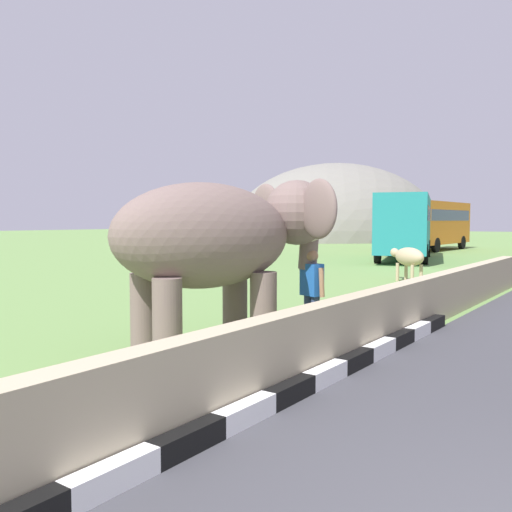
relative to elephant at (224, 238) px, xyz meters
name	(u,v)px	position (x,y,z in m)	size (l,w,h in m)	color
striped_curb	(153,458)	(-3.78, -2.24, -1.77)	(16.20, 0.20, 0.24)	white
barrier_parapet	(274,356)	(-1.43, -1.94, -1.39)	(28.00, 0.36, 1.00)	tan
elephant	(224,238)	(0.00, 0.00, 0.00)	(4.06, 3.12, 2.90)	#715C57
person_handler	(312,290)	(1.62, -0.74, -0.97)	(0.35, 0.65, 1.66)	navy
bus_teal	(405,222)	(22.53, 5.29, 0.19)	(9.92, 5.22, 3.50)	teal
bus_orange	(434,222)	(33.31, 7.11, 0.19)	(8.83, 2.85, 3.50)	orange
cow_near	(409,257)	(11.93, 1.22, -1.02)	(1.44, 1.78, 1.23)	tan
hill_east	(338,239)	(51.57, 24.24, -1.89)	(29.69, 23.76, 17.59)	slate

